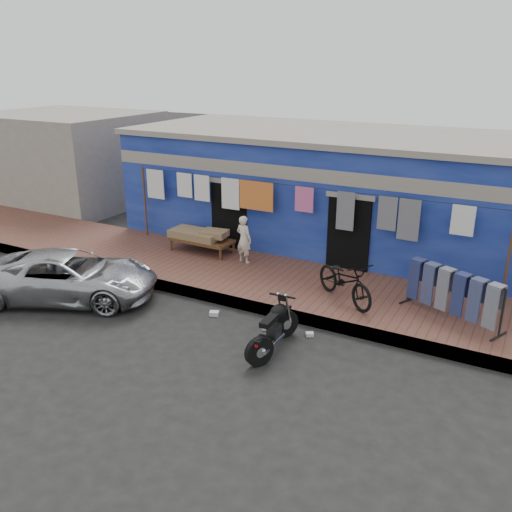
{
  "coord_description": "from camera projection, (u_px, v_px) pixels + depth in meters",
  "views": [
    {
      "loc": [
        5.43,
        -8.01,
        5.29
      ],
      "look_at": [
        0.0,
        2.0,
        1.15
      ],
      "focal_mm": 38.0,
      "sensor_mm": 36.0,
      "label": 1
    }
  ],
  "objects": [
    {
      "name": "neighbor_left",
      "position": [
        69.0,
        158.0,
        20.99
      ],
      "size": [
        6.0,
        5.0,
        3.4
      ],
      "primitive_type": "cube",
      "color": "#9E9384",
      "rests_on": "ground"
    },
    {
      "name": "car",
      "position": [
        68.0,
        276.0,
        12.53
      ],
      "size": [
        4.55,
        3.39,
        1.17
      ],
      "primitive_type": "imported",
      "rotation": [
        0.0,
        0.0,
        1.99
      ],
      "color": "#AEAFB3",
      "rests_on": "ground"
    },
    {
      "name": "ground",
      "position": [
        209.0,
        340.0,
        10.86
      ],
      "size": [
        80.0,
        80.0,
        0.0
      ],
      "primitive_type": "plane",
      "color": "black",
      "rests_on": "ground"
    },
    {
      "name": "clothesline",
      "position": [
        282.0,
        203.0,
        13.95
      ],
      "size": [
        10.06,
        0.06,
        2.1
      ],
      "color": "brown",
      "rests_on": "sidewalk"
    },
    {
      "name": "litter_a",
      "position": [
        214.0,
        313.0,
        11.88
      ],
      "size": [
        0.24,
        0.22,
        0.09
      ],
      "primitive_type": "cube",
      "rotation": [
        0.0,
        0.0,
        0.39
      ],
      "color": "silver",
      "rests_on": "ground"
    },
    {
      "name": "curb",
      "position": [
        246.0,
        305.0,
        12.1
      ],
      "size": [
        28.0,
        0.1,
        0.25
      ],
      "primitive_type": "cube",
      "color": "gray",
      "rests_on": "ground"
    },
    {
      "name": "litter_b",
      "position": [
        310.0,
        334.0,
        10.99
      ],
      "size": [
        0.19,
        0.18,
        0.08
      ],
      "primitive_type": "cube",
      "rotation": [
        0.0,
        0.0,
        0.59
      ],
      "color": "silver",
      "rests_on": "ground"
    },
    {
      "name": "bicycle",
      "position": [
        345.0,
        276.0,
        11.82
      ],
      "size": [
        1.9,
        1.57,
        1.2
      ],
      "primitive_type": "imported",
      "rotation": [
        0.0,
        0.0,
        0.98
      ],
      "color": "black",
      "rests_on": "sidewalk"
    },
    {
      "name": "building",
      "position": [
        336.0,
        189.0,
        16.06
      ],
      "size": [
        12.2,
        5.2,
        3.36
      ],
      "color": "navy",
      "rests_on": "ground"
    },
    {
      "name": "motorcycle",
      "position": [
        273.0,
        327.0,
        10.3
      ],
      "size": [
        0.68,
        1.58,
        0.99
      ],
      "primitive_type": null,
      "rotation": [
        0.0,
        0.0,
        0.05
      ],
      "color": "black",
      "rests_on": "ground"
    },
    {
      "name": "seated_person",
      "position": [
        244.0,
        239.0,
        14.09
      ],
      "size": [
        0.51,
        0.39,
        1.27
      ],
      "primitive_type": "imported",
      "rotation": [
        0.0,
        0.0,
        2.94
      ],
      "color": "beige",
      "rests_on": "sidewalk"
    },
    {
      "name": "charpoy",
      "position": [
        202.0,
        241.0,
        15.01
      ],
      "size": [
        1.88,
        0.93,
        0.63
      ],
      "primitive_type": null,
      "rotation": [
        0.0,
        0.0,
        -0.01
      ],
      "color": "brown",
      "rests_on": "sidewalk"
    },
    {
      "name": "sidewalk",
      "position": [
        275.0,
        283.0,
        13.3
      ],
      "size": [
        28.0,
        3.0,
        0.25
      ],
      "primitive_type": "cube",
      "color": "brown",
      "rests_on": "ground"
    },
    {
      "name": "jeans_rack",
      "position": [
        453.0,
        294.0,
        11.04
      ],
      "size": [
        2.57,
        2.09,
        1.07
      ],
      "primitive_type": null,
      "rotation": [
        0.0,
        0.0,
        -0.41
      ],
      "color": "black",
      "rests_on": "sidewalk"
    },
    {
      "name": "litter_c",
      "position": [
        267.0,
        327.0,
        11.29
      ],
      "size": [
        0.22,
        0.26,
        0.09
      ],
      "primitive_type": "cube",
      "rotation": [
        0.0,
        0.0,
        1.81
      ],
      "color": "silver",
      "rests_on": "ground"
    }
  ]
}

